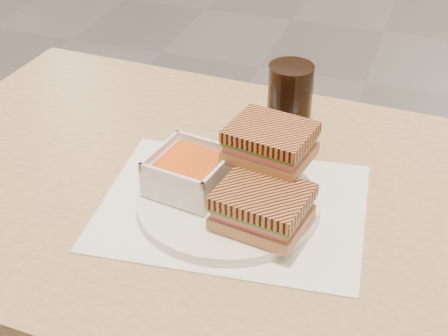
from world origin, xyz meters
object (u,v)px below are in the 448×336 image
(main_table, at_px, (255,254))
(panini_lower, at_px, (262,207))
(plate, at_px, (228,202))
(cola_glass, at_px, (289,109))
(soup_bowl, at_px, (190,173))

(main_table, bearing_deg, panini_lower, -69.64)
(plate, relative_size, cola_glass, 1.75)
(panini_lower, bearing_deg, main_table, 110.36)
(plate, xyz_separation_m, soup_bowl, (-0.06, 0.01, 0.03))
(main_table, relative_size, cola_glass, 8.10)
(plate, distance_m, cola_glass, 0.20)
(soup_bowl, relative_size, panini_lower, 0.90)
(main_table, xyz_separation_m, soup_bowl, (-0.09, -0.03, 0.16))
(plate, height_order, panini_lower, panini_lower)
(plate, bearing_deg, panini_lower, -32.28)
(main_table, height_order, soup_bowl, soup_bowl)
(plate, bearing_deg, main_table, 47.80)
(plate, distance_m, soup_bowl, 0.07)
(plate, bearing_deg, cola_glass, 76.64)
(main_table, relative_size, panini_lower, 9.20)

